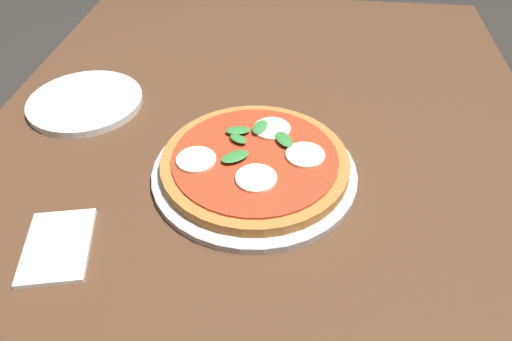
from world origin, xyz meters
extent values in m
cube|color=#4C301E|center=(0.00, 0.00, 0.69)|extent=(1.44, 1.04, 0.04)
cube|color=#4C301E|center=(0.64, -0.44, 0.33)|extent=(0.07, 0.07, 0.67)
cube|color=#4C301E|center=(0.64, 0.44, 0.33)|extent=(0.07, 0.07, 0.67)
cylinder|color=#B2B2B7|center=(-0.04, 0.00, 0.71)|extent=(0.34, 0.34, 0.01)
cylinder|color=#B27033|center=(-0.03, 0.00, 0.73)|extent=(0.31, 0.31, 0.02)
cylinder|color=#B7381E|center=(-0.03, 0.00, 0.74)|extent=(0.27, 0.27, 0.00)
cylinder|color=#F4EACC|center=(0.04, -0.02, 0.74)|extent=(0.06, 0.06, 0.00)
cylinder|color=#F4EACC|center=(-0.06, 0.09, 0.74)|extent=(0.06, 0.06, 0.00)
cylinder|color=#F4EACC|center=(-0.09, -0.01, 0.74)|extent=(0.06, 0.06, 0.00)
cylinder|color=#F4EACC|center=(-0.02, -0.08, 0.74)|extent=(0.06, 0.06, 0.00)
ellipsoid|color=#337F38|center=(-0.05, 0.03, 0.75)|extent=(0.05, 0.05, 0.00)
ellipsoid|color=#337F38|center=(0.01, -0.04, 0.75)|extent=(0.05, 0.04, 0.00)
ellipsoid|color=#337F38|center=(0.00, 0.03, 0.75)|extent=(0.03, 0.04, 0.00)
ellipsoid|color=#337F38|center=(0.02, 0.04, 0.75)|extent=(0.03, 0.05, 0.00)
ellipsoid|color=#337F38|center=(0.04, 0.00, 0.75)|extent=(0.05, 0.03, 0.00)
cylinder|color=white|center=(0.13, 0.36, 0.71)|extent=(0.22, 0.22, 0.01)
cube|color=white|center=(-0.23, 0.26, 0.71)|extent=(0.15, 0.12, 0.01)
camera|label=1|loc=(-0.62, -0.07, 1.23)|focal=33.44mm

